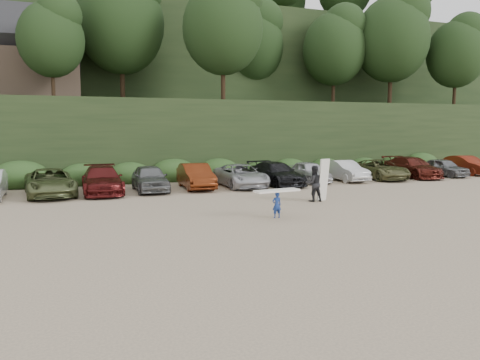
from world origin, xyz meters
name	(u,v)px	position (x,y,z in m)	size (l,w,h in m)	color
ground	(293,214)	(0.00, 0.00, 0.00)	(120.00, 120.00, 0.00)	tan
hillside_backdrop	(144,62)	(-0.26, 35.93, 11.22)	(90.00, 41.50, 28.00)	black
parked_cars	(249,175)	(1.91, 9.93, 0.77)	(39.73, 6.00, 1.62)	#9F9FA4
child_surfer	(277,199)	(-1.10, -0.58, 0.85)	(2.14, 0.80, 1.25)	navy
adult_surfer	(315,183)	(2.74, 2.74, 0.98)	(1.40, 0.80, 2.27)	black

